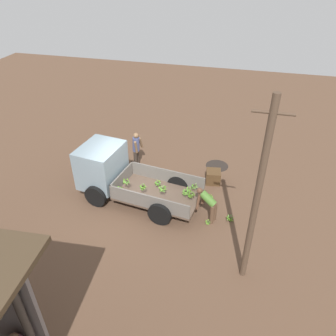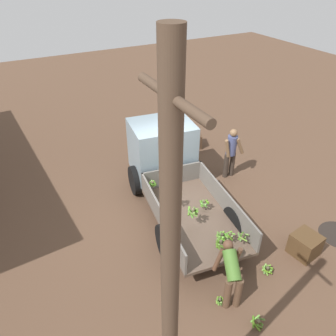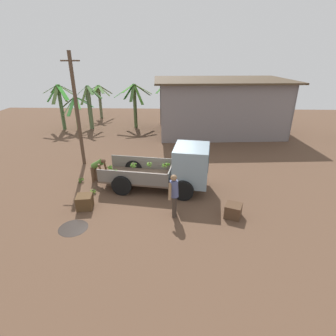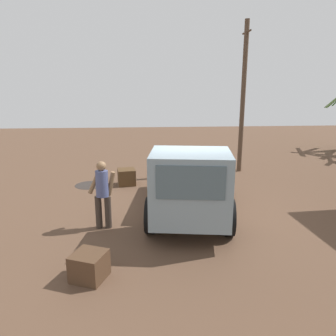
{
  "view_description": "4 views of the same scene",
  "coord_description": "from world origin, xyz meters",
  "px_view_note": "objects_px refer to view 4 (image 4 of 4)",
  "views": [
    {
      "loc": [
        -3.93,
        9.26,
        8.11
      ],
      "look_at": [
        -1.38,
        -0.64,
        1.28
      ],
      "focal_mm": 35.0,
      "sensor_mm": 36.0,
      "label": 1
    },
    {
      "loc": [
        -6.27,
        3.44,
        6.01
      ],
      "look_at": [
        0.53,
        -0.16,
        0.93
      ],
      "focal_mm": 35.0,
      "sensor_mm": 36.0,
      "label": 2
    },
    {
      "loc": [
        0.54,
        -10.56,
        5.57
      ],
      "look_at": [
        0.2,
        -0.72,
        1.22
      ],
      "focal_mm": 28.0,
      "sensor_mm": 36.0,
      "label": 3
    },
    {
      "loc": [
        8.01,
        -1.28,
        3.47
      ],
      "look_at": [
        -0.6,
        -0.66,
        1.2
      ],
      "focal_mm": 35.0,
      "sensor_mm": 36.0,
      "label": 4
    }
  ],
  "objects_px": {
    "utility_pole": "(243,98)",
    "banana_bunch_on_ground_2": "(186,173)",
    "wooden_crate_1": "(89,266)",
    "person_worker_loading": "(191,162)",
    "person_foreground_visitor": "(102,191)",
    "banana_bunch_on_ground_1": "(198,179)",
    "banana_bunch_on_ground_0": "(160,180)",
    "wooden_crate_0": "(127,177)",
    "cargo_truck": "(190,188)"
  },
  "relations": [
    {
      "from": "cargo_truck",
      "to": "wooden_crate_0",
      "type": "relative_size",
      "value": 8.2
    },
    {
      "from": "cargo_truck",
      "to": "banana_bunch_on_ground_0",
      "type": "xyz_separation_m",
      "value": [
        -3.72,
        -0.55,
        -0.93
      ]
    },
    {
      "from": "banana_bunch_on_ground_0",
      "to": "banana_bunch_on_ground_1",
      "type": "height_order",
      "value": "banana_bunch_on_ground_0"
    },
    {
      "from": "person_foreground_visitor",
      "to": "person_worker_loading",
      "type": "distance_m",
      "value": 4.45
    },
    {
      "from": "cargo_truck",
      "to": "wooden_crate_0",
      "type": "bearing_deg",
      "value": -147.36
    },
    {
      "from": "person_worker_loading",
      "to": "banana_bunch_on_ground_0",
      "type": "distance_m",
      "value": 1.29
    },
    {
      "from": "person_worker_loading",
      "to": "banana_bunch_on_ground_2",
      "type": "height_order",
      "value": "person_worker_loading"
    },
    {
      "from": "wooden_crate_1",
      "to": "utility_pole",
      "type": "bearing_deg",
      "value": 146.1
    },
    {
      "from": "cargo_truck",
      "to": "wooden_crate_1",
      "type": "relative_size",
      "value": 8.5
    },
    {
      "from": "banana_bunch_on_ground_1",
      "to": "banana_bunch_on_ground_2",
      "type": "height_order",
      "value": "banana_bunch_on_ground_2"
    },
    {
      "from": "cargo_truck",
      "to": "banana_bunch_on_ground_2",
      "type": "distance_m",
      "value": 4.72
    },
    {
      "from": "wooden_crate_0",
      "to": "wooden_crate_1",
      "type": "bearing_deg",
      "value": -3.9
    },
    {
      "from": "cargo_truck",
      "to": "person_worker_loading",
      "type": "relative_size",
      "value": 3.95
    },
    {
      "from": "banana_bunch_on_ground_1",
      "to": "banana_bunch_on_ground_2",
      "type": "bearing_deg",
      "value": -155.47
    },
    {
      "from": "banana_bunch_on_ground_1",
      "to": "wooden_crate_1",
      "type": "distance_m",
      "value": 6.52
    },
    {
      "from": "banana_bunch_on_ground_0",
      "to": "wooden_crate_0",
      "type": "height_order",
      "value": "wooden_crate_0"
    },
    {
      "from": "person_worker_loading",
      "to": "person_foreground_visitor",
      "type": "bearing_deg",
      "value": -16.28
    },
    {
      "from": "banana_bunch_on_ground_0",
      "to": "wooden_crate_0",
      "type": "relative_size",
      "value": 0.45
    },
    {
      "from": "person_foreground_visitor",
      "to": "wooden_crate_0",
      "type": "bearing_deg",
      "value": -3.58
    },
    {
      "from": "wooden_crate_1",
      "to": "cargo_truck",
      "type": "bearing_deg",
      "value": 133.12
    },
    {
      "from": "utility_pole",
      "to": "person_worker_loading",
      "type": "xyz_separation_m",
      "value": [
        1.41,
        -2.14,
        -2.16
      ]
    },
    {
      "from": "person_foreground_visitor",
      "to": "wooden_crate_1",
      "type": "distance_m",
      "value": 2.29
    },
    {
      "from": "cargo_truck",
      "to": "person_worker_loading",
      "type": "distance_m",
      "value": 3.84
    },
    {
      "from": "cargo_truck",
      "to": "wooden_crate_1",
      "type": "distance_m",
      "value": 2.97
    },
    {
      "from": "person_worker_loading",
      "to": "banana_bunch_on_ground_2",
      "type": "relative_size",
      "value": 4.14
    },
    {
      "from": "cargo_truck",
      "to": "banana_bunch_on_ground_1",
      "type": "relative_size",
      "value": 24.37
    },
    {
      "from": "banana_bunch_on_ground_2",
      "to": "wooden_crate_1",
      "type": "xyz_separation_m",
      "value": [
        6.56,
        -2.59,
        0.12
      ]
    },
    {
      "from": "banana_bunch_on_ground_2",
      "to": "wooden_crate_0",
      "type": "height_order",
      "value": "wooden_crate_0"
    },
    {
      "from": "banana_bunch_on_ground_2",
      "to": "utility_pole",
      "type": "bearing_deg",
      "value": 104.86
    },
    {
      "from": "banana_bunch_on_ground_0",
      "to": "banana_bunch_on_ground_2",
      "type": "relative_size",
      "value": 0.9
    },
    {
      "from": "person_worker_loading",
      "to": "banana_bunch_on_ground_1",
      "type": "distance_m",
      "value": 0.7
    },
    {
      "from": "utility_pole",
      "to": "banana_bunch_on_ground_2",
      "type": "xyz_separation_m",
      "value": [
        0.59,
        -2.22,
        -2.76
      ]
    },
    {
      "from": "wooden_crate_1",
      "to": "banana_bunch_on_ground_1",
      "type": "bearing_deg",
      "value": 153.31
    },
    {
      "from": "person_worker_loading",
      "to": "wooden_crate_1",
      "type": "xyz_separation_m",
      "value": [
        5.74,
        -2.67,
        -0.48
      ]
    },
    {
      "from": "banana_bunch_on_ground_1",
      "to": "banana_bunch_on_ground_2",
      "type": "xyz_separation_m",
      "value": [
        -0.74,
        -0.34,
        0.04
      ]
    },
    {
      "from": "person_foreground_visitor",
      "to": "banana_bunch_on_ground_1",
      "type": "height_order",
      "value": "person_foreground_visitor"
    },
    {
      "from": "utility_pole",
      "to": "banana_bunch_on_ground_2",
      "type": "distance_m",
      "value": 3.59
    },
    {
      "from": "utility_pole",
      "to": "banana_bunch_on_ground_0",
      "type": "xyz_separation_m",
      "value": [
        1.47,
        -3.27,
        -2.79
      ]
    },
    {
      "from": "person_foreground_visitor",
      "to": "banana_bunch_on_ground_0",
      "type": "xyz_separation_m",
      "value": [
        -3.49,
        1.53,
        -0.82
      ]
    },
    {
      "from": "cargo_truck",
      "to": "wooden_crate_1",
      "type": "xyz_separation_m",
      "value": [
        1.96,
        -2.09,
        -0.79
      ]
    },
    {
      "from": "cargo_truck",
      "to": "banana_bunch_on_ground_1",
      "type": "bearing_deg",
      "value": 175.6
    },
    {
      "from": "person_foreground_visitor",
      "to": "banana_bunch_on_ground_0",
      "type": "distance_m",
      "value": 3.9
    },
    {
      "from": "cargo_truck",
      "to": "person_worker_loading",
      "type": "height_order",
      "value": "cargo_truck"
    },
    {
      "from": "cargo_truck",
      "to": "banana_bunch_on_ground_2",
      "type": "height_order",
      "value": "cargo_truck"
    },
    {
      "from": "banana_bunch_on_ground_2",
      "to": "wooden_crate_1",
      "type": "height_order",
      "value": "wooden_crate_1"
    },
    {
      "from": "person_worker_loading",
      "to": "banana_bunch_on_ground_1",
      "type": "height_order",
      "value": "person_worker_loading"
    },
    {
      "from": "cargo_truck",
      "to": "banana_bunch_on_ground_0",
      "type": "height_order",
      "value": "cargo_truck"
    },
    {
      "from": "utility_pole",
      "to": "person_worker_loading",
      "type": "relative_size",
      "value": 4.66
    },
    {
      "from": "person_worker_loading",
      "to": "banana_bunch_on_ground_1",
      "type": "xyz_separation_m",
      "value": [
        -0.07,
        0.26,
        -0.64
      ]
    },
    {
      "from": "cargo_truck",
      "to": "banana_bunch_on_ground_2",
      "type": "bearing_deg",
      "value": -178.34
    }
  ]
}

